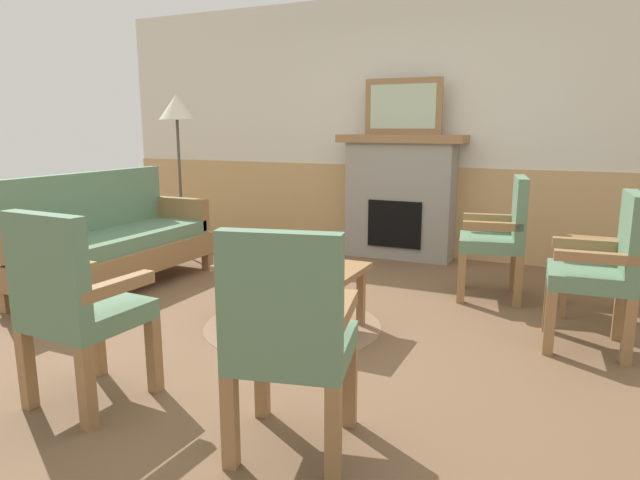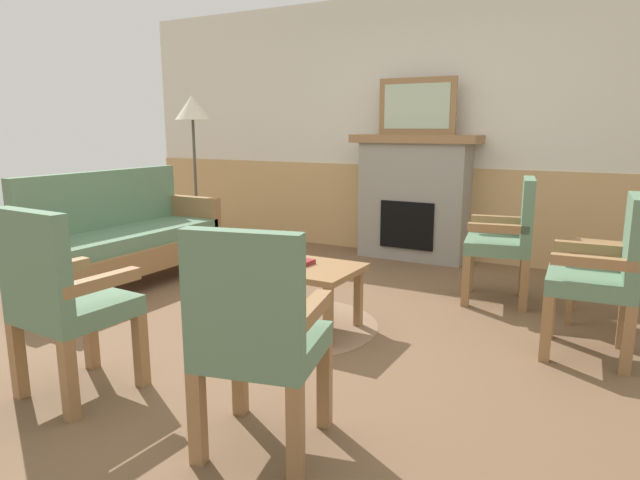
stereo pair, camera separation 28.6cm
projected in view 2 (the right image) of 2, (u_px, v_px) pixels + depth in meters
The scene contains 14 objects.
ground_plane at pixel (296, 327), 3.84m from camera, with size 14.00×14.00×0.00m, color brown.
wall_back at pixel (424, 132), 5.80m from camera, with size 7.20×0.14×2.70m.
fireplace at pixel (414, 197), 5.72m from camera, with size 1.30×0.44×1.28m.
framed_picture at pixel (417, 106), 5.54m from camera, with size 0.80×0.04×0.56m.
couch at pixel (124, 239), 4.84m from camera, with size 0.70×1.80×0.98m.
coffee_table at pixel (289, 271), 3.80m from camera, with size 0.96×0.56×0.44m.
round_rug at pixel (290, 324), 3.87m from camera, with size 1.23×1.23×0.01m, color #896B51.
book_on_table at pixel (298, 261), 3.79m from camera, with size 0.20×0.12×0.03m, color maroon.
armchair_near_fireplace at pixel (605, 269), 3.24m from camera, with size 0.51×0.51×0.98m.
armchair_by_window_left at pixel (508, 235), 4.28m from camera, with size 0.56×0.56×0.98m.
armchair_front_left at pixel (62, 295), 2.74m from camera, with size 0.50×0.50×0.98m.
armchair_front_center at pixel (256, 332), 2.25m from camera, with size 0.58×0.58×0.98m.
side_table at pixel (604, 262), 3.86m from camera, with size 0.44×0.44×0.55m.
floor_lamp_by_couch at pixel (193, 118), 5.78m from camera, with size 0.36×0.36×1.68m.
Camera 2 is at (1.91, -3.10, 1.35)m, focal length 31.13 mm.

